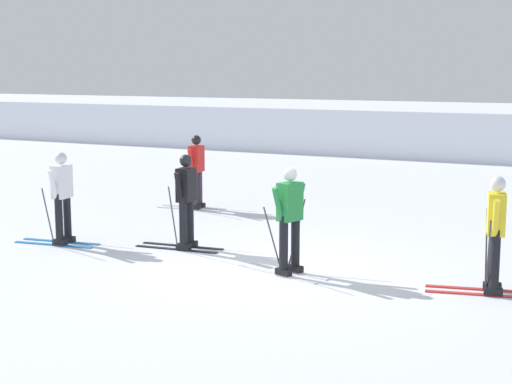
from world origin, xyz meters
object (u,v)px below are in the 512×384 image
Objects in this scene: skier_red at (196,170)px; skier_black at (186,199)px; skier_yellow at (495,231)px; skier_white at (62,195)px; skier_green at (289,217)px.

skier_black is (1.88, -3.53, 0.00)m from skier_red.
skier_red is at bearing 151.48° from skier_yellow.
skier_black is 1.00× the size of skier_white.
skier_red and skier_black have the same top height.
skier_white is (-4.59, 0.09, 0.00)m from skier_green.
skier_red is 1.00× the size of skier_black.
skier_black is at bearing -61.97° from skier_red.
skier_white is (-7.64, -0.26, 0.00)m from skier_yellow.
skier_yellow is 3.07m from skier_green.
skier_white is at bearing -94.69° from skier_red.
skier_black is 2.33m from skier_white.
skier_yellow is 8.31m from skier_red.
skier_black is (-5.42, 0.43, 0.00)m from skier_yellow.
skier_green is at bearing -45.49° from skier_red.
skier_green is at bearing -173.38° from skier_yellow.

